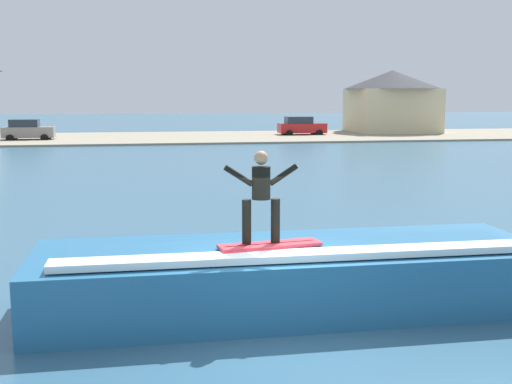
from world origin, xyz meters
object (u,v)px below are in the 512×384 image
Objects in this scene: surfer at (261,192)px; house_gabled_white at (392,99)px; surfboard at (270,245)px; car_near_shore at (28,130)px; car_far_shore at (301,126)px; wave_crest at (291,275)px.

surfer is 0.16× the size of house_gabled_white.
surfer is (-0.15, 0.05, 0.93)m from surfboard.
car_near_shore is at bearing 103.92° from surfboard.
wave_crest is at bearing -104.23° from car_far_shore.
car_near_shore is (-11.43, 46.68, -1.29)m from surfer.
house_gabled_white reaches higher than car_far_shore.
wave_crest is 5.03× the size of surfboard.
car_far_shore is (12.94, 49.52, -0.36)m from surfboard.
car_near_shore is 35.26m from house_gabled_white.
surfer is at bearing -104.82° from car_far_shore.
car_near_shore is 0.94× the size of car_far_shore.
car_far_shore is at bearing 6.50° from car_near_shore.
surfer is at bearing -146.56° from wave_crest.
surfer is 57.27m from house_gabled_white.
car_far_shore is at bearing 75.18° from surfer.
car_near_shore is at bearing -173.50° from car_far_shore.
house_gabled_white is at bearing 66.01° from surfer.
surfboard is at bearing -136.24° from wave_crest.
surfer reaches higher than car_far_shore.
surfboard is 57.29m from house_gabled_white.
car_near_shore reaches higher than wave_crest.
house_gabled_white is (23.28, 52.31, 1.26)m from surfer.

